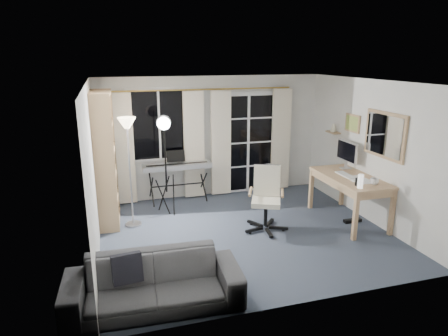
{
  "coord_description": "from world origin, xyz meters",
  "views": [
    {
      "loc": [
        -2.01,
        -5.61,
        2.76
      ],
      "look_at": [
        -0.24,
        0.35,
        1.02
      ],
      "focal_mm": 32.0,
      "sensor_mm": 36.0,
      "label": 1
    }
  ],
  "objects_px": {
    "torchiere_lamp": "(128,140)",
    "monitor": "(347,152)",
    "sofa": "(153,275)",
    "studio_light": "(164,134)",
    "desk": "(350,182)",
    "bookshelf": "(102,163)",
    "office_chair": "(266,192)",
    "mug": "(375,181)",
    "keyboard_piano": "(177,167)"
  },
  "relations": [
    {
      "from": "office_chair",
      "to": "desk",
      "type": "xyz_separation_m",
      "value": [
        1.46,
        -0.15,
        0.09
      ]
    },
    {
      "from": "torchiere_lamp",
      "to": "sofa",
      "type": "xyz_separation_m",
      "value": [
        0.06,
        -2.37,
        -1.09
      ]
    },
    {
      "from": "studio_light",
      "to": "monitor",
      "type": "height_order",
      "value": "studio_light"
    },
    {
      "from": "mug",
      "to": "torchiere_lamp",
      "type": "bearing_deg",
      "value": 159.82
    },
    {
      "from": "studio_light",
      "to": "torchiere_lamp",
      "type": "bearing_deg",
      "value": -142.78
    },
    {
      "from": "keyboard_piano",
      "to": "monitor",
      "type": "height_order",
      "value": "monitor"
    },
    {
      "from": "bookshelf",
      "to": "sofa",
      "type": "distance_m",
      "value": 2.78
    },
    {
      "from": "office_chair",
      "to": "sofa",
      "type": "xyz_separation_m",
      "value": [
        -2.06,
        -1.67,
        -0.23
      ]
    },
    {
      "from": "torchiere_lamp",
      "to": "monitor",
      "type": "xyz_separation_m",
      "value": [
        3.78,
        -0.4,
        -0.37
      ]
    },
    {
      "from": "torchiere_lamp",
      "to": "desk",
      "type": "xyz_separation_m",
      "value": [
        3.58,
        -0.85,
        -0.77
      ]
    },
    {
      "from": "studio_light",
      "to": "keyboard_piano",
      "type": "bearing_deg",
      "value": 72.38
    },
    {
      "from": "keyboard_piano",
      "to": "desk",
      "type": "bearing_deg",
      "value": -33.44
    },
    {
      "from": "monitor",
      "to": "mug",
      "type": "height_order",
      "value": "monitor"
    },
    {
      "from": "bookshelf",
      "to": "studio_light",
      "type": "bearing_deg",
      "value": 4.34
    },
    {
      "from": "keyboard_piano",
      "to": "sofa",
      "type": "xyz_separation_m",
      "value": [
        -0.86,
        -3.25,
        -0.33
      ]
    },
    {
      "from": "torchiere_lamp",
      "to": "monitor",
      "type": "distance_m",
      "value": 3.82
    },
    {
      "from": "office_chair",
      "to": "monitor",
      "type": "xyz_separation_m",
      "value": [
        1.66,
        0.3,
        0.49
      ]
    },
    {
      "from": "desk",
      "to": "sofa",
      "type": "bearing_deg",
      "value": -156.3
    },
    {
      "from": "keyboard_piano",
      "to": "monitor",
      "type": "distance_m",
      "value": 3.15
    },
    {
      "from": "studio_light",
      "to": "mug",
      "type": "bearing_deg",
      "value": -18.23
    },
    {
      "from": "desk",
      "to": "sofa",
      "type": "height_order",
      "value": "desk"
    },
    {
      "from": "monitor",
      "to": "torchiere_lamp",
      "type": "bearing_deg",
      "value": 174.23
    },
    {
      "from": "sofa",
      "to": "keyboard_piano",
      "type": "bearing_deg",
      "value": 78.16
    },
    {
      "from": "keyboard_piano",
      "to": "mug",
      "type": "distance_m",
      "value": 3.55
    },
    {
      "from": "bookshelf",
      "to": "desk",
      "type": "xyz_separation_m",
      "value": [
        4.01,
        -1.14,
        -0.35
      ]
    },
    {
      "from": "bookshelf",
      "to": "monitor",
      "type": "height_order",
      "value": "bookshelf"
    },
    {
      "from": "mug",
      "to": "sofa",
      "type": "xyz_separation_m",
      "value": [
        -3.62,
        -1.02,
        -0.48
      ]
    },
    {
      "from": "monitor",
      "to": "sofa",
      "type": "height_order",
      "value": "monitor"
    },
    {
      "from": "bookshelf",
      "to": "mug",
      "type": "relative_size",
      "value": 16.92
    },
    {
      "from": "desk",
      "to": "monitor",
      "type": "relative_size",
      "value": 2.6
    },
    {
      "from": "bookshelf",
      "to": "studio_light",
      "type": "distance_m",
      "value": 1.13
    },
    {
      "from": "desk",
      "to": "studio_light",
      "type": "bearing_deg",
      "value": 158.71
    },
    {
      "from": "bookshelf",
      "to": "sofa",
      "type": "height_order",
      "value": "bookshelf"
    },
    {
      "from": "studio_light",
      "to": "desk",
      "type": "bearing_deg",
      "value": -11.17
    },
    {
      "from": "desk",
      "to": "sofa",
      "type": "distance_m",
      "value": 3.85
    },
    {
      "from": "studio_light",
      "to": "bookshelf",
      "type": "bearing_deg",
      "value": -167.61
    },
    {
      "from": "torchiere_lamp",
      "to": "studio_light",
      "type": "distance_m",
      "value": 0.71
    },
    {
      "from": "bookshelf",
      "to": "torchiere_lamp",
      "type": "bearing_deg",
      "value": -31.08
    },
    {
      "from": "desk",
      "to": "mug",
      "type": "height_order",
      "value": "mug"
    },
    {
      "from": "desk",
      "to": "sofa",
      "type": "xyz_separation_m",
      "value": [
        -3.52,
        -1.52,
        -0.31
      ]
    },
    {
      "from": "office_chair",
      "to": "desk",
      "type": "distance_m",
      "value": 1.47
    },
    {
      "from": "torchiere_lamp",
      "to": "mug",
      "type": "relative_size",
      "value": 13.93
    },
    {
      "from": "office_chair",
      "to": "monitor",
      "type": "relative_size",
      "value": 1.81
    },
    {
      "from": "torchiere_lamp",
      "to": "monitor",
      "type": "relative_size",
      "value": 3.17
    },
    {
      "from": "bookshelf",
      "to": "mug",
      "type": "bearing_deg",
      "value": -19.3
    },
    {
      "from": "mug",
      "to": "sofa",
      "type": "relative_size",
      "value": 0.07
    },
    {
      "from": "keyboard_piano",
      "to": "office_chair",
      "type": "bearing_deg",
      "value": -53.32
    },
    {
      "from": "keyboard_piano",
      "to": "bookshelf",
      "type": "bearing_deg",
      "value": -156.93
    },
    {
      "from": "monitor",
      "to": "studio_light",
      "type": "bearing_deg",
      "value": 167.44
    },
    {
      "from": "keyboard_piano",
      "to": "studio_light",
      "type": "distance_m",
      "value": 0.97
    }
  ]
}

